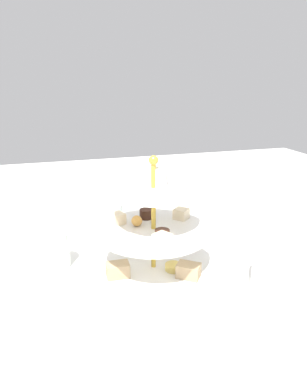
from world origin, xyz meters
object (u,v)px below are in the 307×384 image
teacup_with_saucer (157,218)px  butter_knife_right (233,234)px  tiered_serving_stand (154,239)px  water_glass_mid_back (56,250)px  water_glass_short_left (111,218)px  butter_knife_left (113,369)px  water_glass_tall_right (271,262)px

teacup_with_saucer → butter_knife_right: (0.18, -0.12, -0.02)m
tiered_serving_stand → teacup_with_saucer: (0.08, 0.24, -0.05)m
water_glass_mid_back → water_glass_short_left: bearing=46.1°
butter_knife_left → water_glass_mid_back: 0.35m
tiered_serving_stand → water_glass_tall_right: (0.19, -0.15, -0.01)m
water_glass_tall_right → teacup_with_saucer: water_glass_tall_right is taller
tiered_serving_stand → butter_knife_right: (0.27, 0.13, -0.08)m
water_glass_tall_right → butter_knife_left: bearing=-161.8°
butter_knife_right → teacup_with_saucer: bearing=25.3°
teacup_with_saucer → butter_knife_right: 0.22m
teacup_with_saucer → butter_knife_left: (-0.22, -0.50, -0.02)m
teacup_with_saucer → water_glass_short_left: bearing=-178.5°
butter_knife_left → water_glass_tall_right: bearing=41.7°
water_glass_short_left → water_glass_mid_back: (-0.16, -0.16, 0.00)m
butter_knife_left → tiered_serving_stand: bearing=85.2°
water_glass_short_left → butter_knife_left: size_ratio=0.48×
tiered_serving_stand → water_glass_tall_right: tiered_serving_stand is taller
water_glass_tall_right → water_glass_mid_back: water_glass_tall_right is taller
water_glass_mid_back → water_glass_tall_right: bearing=-29.8°
water_glass_short_left → teacup_with_saucer: 0.14m
water_glass_short_left → butter_knife_left: water_glass_short_left is taller
water_glass_mid_back → tiered_serving_stand: bearing=-20.7°
tiered_serving_stand → teacup_with_saucer: size_ratio=3.31×
teacup_with_saucer → butter_knife_left: teacup_with_saucer is taller
tiered_serving_stand → butter_knife_left: size_ratio=1.75×
tiered_serving_stand → teacup_with_saucer: tiered_serving_stand is taller
water_glass_short_left → teacup_with_saucer: (0.14, 0.00, -0.02)m
tiered_serving_stand → butter_knife_right: bearing=25.1°
water_glass_tall_right → water_glass_short_left: bearing=122.0°
tiered_serving_stand → water_glass_tall_right: bearing=-38.0°
water_glass_short_left → water_glass_mid_back: bearing=-133.9°
butter_knife_right → water_glass_short_left: bearing=38.3°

